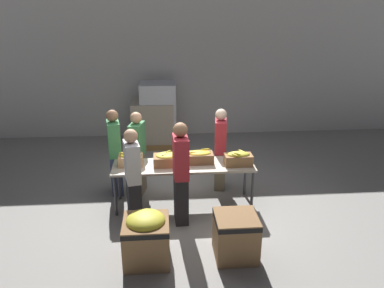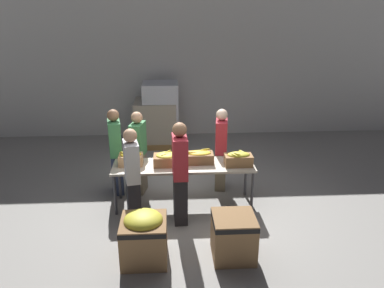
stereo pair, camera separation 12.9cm
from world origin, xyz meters
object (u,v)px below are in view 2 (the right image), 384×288
(banana_box_0, at_px, (131,158))
(volunteer_4, at_px, (116,152))
(banana_box_1, at_px, (167,159))
(pallet_stack_0, at_px, (161,114))
(volunteer_0, at_px, (180,174))
(volunteer_1, at_px, (132,178))
(volunteer_2, at_px, (139,153))
(donation_bin_0, at_px, (144,235))
(volunteer_3, at_px, (221,150))
(banana_box_3, at_px, (238,159))
(pallet_stack_1, at_px, (156,123))
(banana_box_2, at_px, (199,157))
(donation_bin_1, at_px, (234,235))
(sorting_table, at_px, (184,168))

(banana_box_0, height_order, volunteer_4, volunteer_4)
(banana_box_1, bearing_deg, pallet_stack_0, 92.92)
(volunteer_0, bearing_deg, volunteer_1, 87.29)
(volunteer_2, height_order, volunteer_4, volunteer_4)
(volunteer_4, relative_size, donation_bin_0, 2.22)
(volunteer_2, height_order, volunteer_3, volunteer_3)
(volunteer_1, bearing_deg, banana_box_3, -86.71)
(volunteer_3, relative_size, pallet_stack_1, 1.40)
(banana_box_2, bearing_deg, banana_box_1, -173.54)
(banana_box_3, bearing_deg, donation_bin_1, -101.71)
(volunteer_1, bearing_deg, banana_box_1, -55.43)
(banana_box_0, relative_size, volunteer_4, 0.25)
(volunteer_1, xyz_separation_m, volunteer_2, (0.01, 1.11, -0.01))
(banana_box_0, height_order, volunteer_0, volunteer_0)
(banana_box_1, relative_size, volunteer_4, 0.28)
(sorting_table, height_order, banana_box_0, banana_box_0)
(banana_box_1, xyz_separation_m, volunteer_0, (0.21, -0.57, -0.04))
(donation_bin_0, bearing_deg, donation_bin_1, 0.00)
(sorting_table, bearing_deg, pallet_stack_1, 100.20)
(pallet_stack_0, bearing_deg, volunteer_4, -105.99)
(banana_box_3, height_order, donation_bin_0, banana_box_3)
(banana_box_1, height_order, banana_box_2, same)
(banana_box_3, relative_size, volunteer_1, 0.29)
(volunteer_2, bearing_deg, banana_box_3, 82.73)
(banana_box_1, bearing_deg, sorting_table, -2.88)
(donation_bin_1, bearing_deg, volunteer_0, 125.49)
(banana_box_1, distance_m, volunteer_2, 0.77)
(banana_box_0, relative_size, donation_bin_1, 0.65)
(banana_box_3, bearing_deg, volunteer_0, -155.36)
(sorting_table, height_order, donation_bin_1, sorting_table)
(volunteer_0, distance_m, pallet_stack_1, 3.94)
(sorting_table, height_order, pallet_stack_1, pallet_stack_1)
(sorting_table, xyz_separation_m, volunteer_4, (-1.25, 0.56, 0.10))
(banana_box_2, bearing_deg, donation_bin_1, -77.64)
(banana_box_2, relative_size, volunteer_4, 0.30)
(volunteer_3, bearing_deg, banana_box_3, 24.39)
(sorting_table, xyz_separation_m, pallet_stack_1, (-0.60, 3.34, -0.16))
(volunteer_0, relative_size, volunteer_1, 1.05)
(volunteer_4, bearing_deg, donation_bin_1, 31.56)
(banana_box_2, distance_m, volunteer_4, 1.60)
(volunteer_2, xyz_separation_m, pallet_stack_1, (0.22, 2.78, -0.23))
(donation_bin_1, distance_m, pallet_stack_1, 5.06)
(banana_box_3, height_order, volunteer_2, volunteer_2)
(banana_box_2, height_order, volunteer_0, volunteer_0)
(donation_bin_0, bearing_deg, volunteer_1, 102.77)
(banana_box_1, relative_size, volunteer_1, 0.28)
(banana_box_1, relative_size, banana_box_2, 0.94)
(sorting_table, distance_m, volunteer_1, 1.00)
(donation_bin_0, relative_size, pallet_stack_1, 0.65)
(donation_bin_0, height_order, pallet_stack_0, pallet_stack_0)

